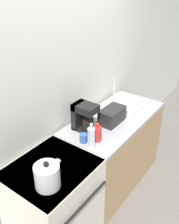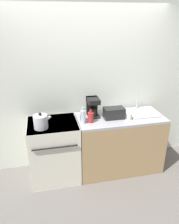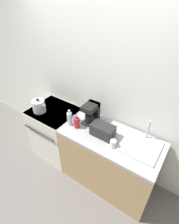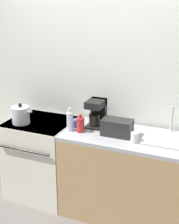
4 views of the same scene
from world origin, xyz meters
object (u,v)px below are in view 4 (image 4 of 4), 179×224
Objects in this scene: bottle_clear at (70,121)px; bottle_red at (80,125)px; coffee_maker at (97,112)px; cup_blue at (76,123)px; toaster at (117,127)px; kettle at (21,115)px; stove at (42,157)px; cup_white at (135,137)px.

bottle_clear reaches higher than bottle_red.
coffee_maker reaches higher than cup_blue.
kettle is at bearing -174.78° from toaster.
coffee_maker is (0.78, 0.26, 0.06)m from kettle.
stove is at bearing 39.16° from kettle.
coffee_maker is at bearing 50.50° from bottle_clear.
coffee_maker is 1.54× the size of bottle_red.
stove is 0.58m from kettle.
toaster is 0.38m from bottle_red.
bottle_clear is (-0.48, -0.07, 0.02)m from toaster.
kettle is at bearing -161.40° from coffee_maker.
bottle_red reaches higher than cup_white.
stove is at bearing 170.25° from bottle_red.
cup_blue is at bearing 169.56° from cup_white.
stove is 0.66m from cup_blue.
toaster is 0.47m from cup_blue.
bottle_clear reaches higher than stove.
toaster reaches higher than cup_blue.
cup_white is at bearing -6.50° from stove.
cup_blue is (-0.10, 0.09, -0.03)m from bottle_red.
bottle_clear is at bearing -13.66° from stove.
bottle_red is at bearing 5.66° from bottle_clear.
bottle_clear is 0.12m from bottle_red.
bottle_red is at bearing -9.75° from stove.
coffee_maker is 2.93× the size of cup_white.
coffee_maker is at bearing 12.28° from stove.
bottle_red is at bearing -170.25° from toaster.
bottle_red is 2.15× the size of cup_blue.
coffee_maker reaches higher than bottle_red.
kettle is at bearing -177.22° from bottle_red.
stove is 3.78× the size of bottle_clear.
stove is 9.43× the size of cup_white.
toaster is 3.46× the size of cup_blue.
bottle_clear is at bearing -129.50° from coffee_maker.
bottle_clear is 2.49× the size of cup_white.
bottle_red is (-0.09, -0.23, -0.08)m from coffee_maker.
cup_blue is (0.60, 0.12, -0.05)m from kettle.
cup_blue is at bearing -0.38° from stove.
toaster is (0.91, -0.03, 0.53)m from stove.
coffee_maker reaches higher than bottle_clear.
bottle_clear is 0.69m from cup_white.
bottle_clear is (-0.20, -0.24, -0.05)m from coffee_maker.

